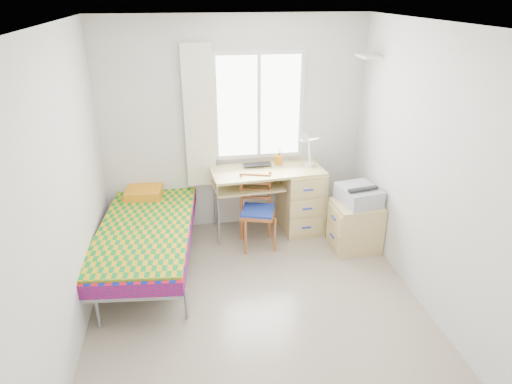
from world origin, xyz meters
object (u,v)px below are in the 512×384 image
chair (258,206)px  printer (359,194)px  desk (295,196)px  cabinet (355,226)px  bed (146,229)px

chair → printer: bearing=4.6°
desk → chair: bearing=-155.7°
cabinet → printer: bearing=58.0°
cabinet → desk: bearing=133.2°
chair → printer: (1.14, -0.25, 0.18)m
chair → cabinet: bearing=2.5°
bed → desk: (1.81, 0.55, 0.01)m
bed → cabinet: 2.40m
bed → printer: bearing=5.6°
bed → cabinet: bed is taller
bed → cabinet: size_ratio=3.79×
cabinet → chair: bearing=163.4°
desk → chair: 0.61m
desk → cabinet: desk is taller
desk → printer: (0.61, -0.54, 0.22)m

